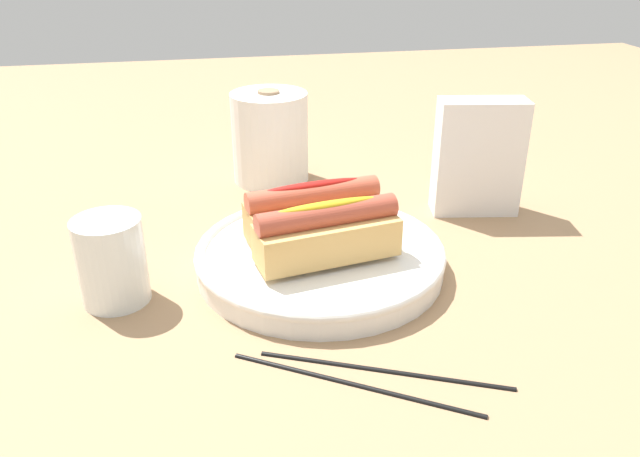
{
  "coord_description": "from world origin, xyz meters",
  "views": [
    {
      "loc": [
        -0.13,
        -0.61,
        0.35
      ],
      "look_at": [
        -0.01,
        -0.02,
        0.05
      ],
      "focal_mm": 35.28,
      "sensor_mm": 36.0,
      "label": 1
    }
  ],
  "objects_px": {
    "hotdog_front": "(327,233)",
    "water_glass": "(112,263)",
    "hotdog_back": "(313,212)",
    "chopstick_near": "(384,369)",
    "paper_towel_roll": "(270,137)",
    "napkin_box": "(478,157)",
    "chopstick_far": "(354,383)",
    "serving_bowl": "(320,256)"
  },
  "relations": [
    {
      "from": "napkin_box",
      "to": "chopstick_far",
      "type": "height_order",
      "value": "napkin_box"
    },
    {
      "from": "hotdog_back",
      "to": "paper_towel_roll",
      "type": "relative_size",
      "value": 1.16
    },
    {
      "from": "paper_towel_roll",
      "to": "chopstick_near",
      "type": "relative_size",
      "value": 0.61
    },
    {
      "from": "napkin_box",
      "to": "hotdog_front",
      "type": "bearing_deg",
      "value": -138.32
    },
    {
      "from": "hotdog_back",
      "to": "napkin_box",
      "type": "xyz_separation_m",
      "value": [
        0.23,
        0.09,
        0.02
      ]
    },
    {
      "from": "hotdog_back",
      "to": "chopstick_near",
      "type": "bearing_deg",
      "value": -84.01
    },
    {
      "from": "chopstick_near",
      "to": "chopstick_far",
      "type": "height_order",
      "value": "same"
    },
    {
      "from": "paper_towel_roll",
      "to": "chopstick_far",
      "type": "bearing_deg",
      "value": -88.9
    },
    {
      "from": "water_glass",
      "to": "serving_bowl",
      "type": "bearing_deg",
      "value": 5.43
    },
    {
      "from": "water_glass",
      "to": "chopstick_near",
      "type": "distance_m",
      "value": 0.29
    },
    {
      "from": "water_glass",
      "to": "chopstick_near",
      "type": "height_order",
      "value": "water_glass"
    },
    {
      "from": "hotdog_front",
      "to": "paper_towel_roll",
      "type": "bearing_deg",
      "value": 93.97
    },
    {
      "from": "hotdog_back",
      "to": "napkin_box",
      "type": "height_order",
      "value": "napkin_box"
    },
    {
      "from": "paper_towel_roll",
      "to": "serving_bowl",
      "type": "bearing_deg",
      "value": -86.08
    },
    {
      "from": "serving_bowl",
      "to": "water_glass",
      "type": "height_order",
      "value": "water_glass"
    },
    {
      "from": "serving_bowl",
      "to": "hotdog_back",
      "type": "distance_m",
      "value": 0.05
    },
    {
      "from": "chopstick_far",
      "to": "hotdog_front",
      "type": "bearing_deg",
      "value": 117.67
    },
    {
      "from": "serving_bowl",
      "to": "paper_towel_roll",
      "type": "bearing_deg",
      "value": 93.92
    },
    {
      "from": "hotdog_back",
      "to": "chopstick_near",
      "type": "distance_m",
      "value": 0.22
    },
    {
      "from": "chopstick_far",
      "to": "chopstick_near",
      "type": "bearing_deg",
      "value": 53.6
    },
    {
      "from": "serving_bowl",
      "to": "chopstick_near",
      "type": "relative_size",
      "value": 1.25
    },
    {
      "from": "hotdog_front",
      "to": "water_glass",
      "type": "bearing_deg",
      "value": 178.17
    },
    {
      "from": "chopstick_near",
      "to": "water_glass",
      "type": "bearing_deg",
      "value": 169.06
    },
    {
      "from": "paper_towel_roll",
      "to": "chopstick_far",
      "type": "xyz_separation_m",
      "value": [
        0.01,
        -0.47,
        -0.06
      ]
    },
    {
      "from": "paper_towel_roll",
      "to": "chopstick_far",
      "type": "distance_m",
      "value": 0.48
    },
    {
      "from": "napkin_box",
      "to": "chopstick_far",
      "type": "bearing_deg",
      "value": -117.95
    },
    {
      "from": "serving_bowl",
      "to": "water_glass",
      "type": "bearing_deg",
      "value": -174.57
    },
    {
      "from": "chopstick_far",
      "to": "serving_bowl",
      "type": "bearing_deg",
      "value": 118.88
    },
    {
      "from": "serving_bowl",
      "to": "hotdog_back",
      "type": "relative_size",
      "value": 1.76
    },
    {
      "from": "hotdog_back",
      "to": "water_glass",
      "type": "height_order",
      "value": "hotdog_back"
    },
    {
      "from": "serving_bowl",
      "to": "hotdog_front",
      "type": "bearing_deg",
      "value": -85.5
    },
    {
      "from": "serving_bowl",
      "to": "napkin_box",
      "type": "bearing_deg",
      "value": 26.48
    },
    {
      "from": "hotdog_back",
      "to": "water_glass",
      "type": "xyz_separation_m",
      "value": [
        -0.21,
        -0.05,
        -0.02
      ]
    },
    {
      "from": "napkin_box",
      "to": "chopstick_near",
      "type": "distance_m",
      "value": 0.37
    },
    {
      "from": "hotdog_front",
      "to": "chopstick_near",
      "type": "xyz_separation_m",
      "value": [
        0.02,
        -0.16,
        -0.06
      ]
    },
    {
      "from": "chopstick_near",
      "to": "chopstick_far",
      "type": "bearing_deg",
      "value": -134.35
    },
    {
      "from": "hotdog_front",
      "to": "napkin_box",
      "type": "height_order",
      "value": "napkin_box"
    },
    {
      "from": "water_glass",
      "to": "paper_towel_roll",
      "type": "xyz_separation_m",
      "value": [
        0.2,
        0.3,
        0.02
      ]
    },
    {
      "from": "napkin_box",
      "to": "chopstick_near",
      "type": "relative_size",
      "value": 0.68
    },
    {
      "from": "napkin_box",
      "to": "chopstick_near",
      "type": "bearing_deg",
      "value": -115.37
    },
    {
      "from": "water_glass",
      "to": "chopstick_far",
      "type": "xyz_separation_m",
      "value": [
        0.21,
        -0.18,
        -0.04
      ]
    },
    {
      "from": "napkin_box",
      "to": "chopstick_near",
      "type": "height_order",
      "value": "napkin_box"
    }
  ]
}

